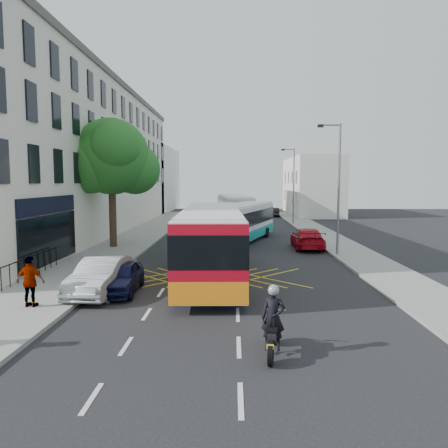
# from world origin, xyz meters

# --- Properties ---
(ground) EXTENTS (120.00, 120.00, 0.00)m
(ground) POSITION_xyz_m (0.00, 0.00, 0.00)
(ground) COLOR black
(ground) RESTS_ON ground
(pavement_left) EXTENTS (5.00, 70.00, 0.15)m
(pavement_left) POSITION_xyz_m (-8.50, 15.00, 0.07)
(pavement_left) COLOR gray
(pavement_left) RESTS_ON ground
(pavement_right) EXTENTS (3.00, 70.00, 0.15)m
(pavement_right) POSITION_xyz_m (7.50, 15.00, 0.07)
(pavement_right) COLOR gray
(pavement_right) RESTS_ON ground
(terrace_main) EXTENTS (8.30, 45.00, 13.50)m
(terrace_main) POSITION_xyz_m (-14.00, 24.49, 6.76)
(terrace_main) COLOR beige
(terrace_main) RESTS_ON ground
(terrace_far) EXTENTS (8.00, 20.00, 10.00)m
(terrace_far) POSITION_xyz_m (-14.00, 55.00, 5.00)
(terrace_far) COLOR silver
(terrace_far) RESTS_ON ground
(building_right) EXTENTS (6.00, 18.00, 8.00)m
(building_right) POSITION_xyz_m (11.00, 48.00, 4.00)
(building_right) COLOR silver
(building_right) RESTS_ON ground
(street_tree) EXTENTS (6.30, 5.70, 8.80)m
(street_tree) POSITION_xyz_m (-8.51, 14.97, 6.29)
(street_tree) COLOR #382619
(street_tree) RESTS_ON pavement_left
(lamp_near) EXTENTS (1.45, 0.15, 8.00)m
(lamp_near) POSITION_xyz_m (6.20, 12.00, 4.62)
(lamp_near) COLOR slate
(lamp_near) RESTS_ON pavement_right
(lamp_far) EXTENTS (1.45, 0.15, 8.00)m
(lamp_far) POSITION_xyz_m (6.20, 32.00, 4.62)
(lamp_far) COLOR slate
(lamp_far) RESTS_ON pavement_right
(railings) EXTENTS (0.08, 5.60, 1.14)m
(railings) POSITION_xyz_m (-9.70, 5.30, 0.72)
(railings) COLOR black
(railings) RESTS_ON pavement_left
(bus_near) EXTENTS (3.30, 12.13, 3.39)m
(bus_near) POSITION_xyz_m (-1.20, 5.70, 1.78)
(bus_near) COLOR silver
(bus_near) RESTS_ON ground
(bus_mid) EXTENTS (5.47, 10.65, 2.93)m
(bus_mid) POSITION_xyz_m (0.63, 18.85, 1.54)
(bus_mid) COLOR silver
(bus_mid) RESTS_ON ground
(bus_far) EXTENTS (3.93, 11.66, 3.22)m
(bus_far) POSITION_xyz_m (-0.03, 30.22, 1.69)
(bus_far) COLOR silver
(bus_far) RESTS_ON ground
(motorbike) EXTENTS (0.75, 2.16, 1.93)m
(motorbike) POSITION_xyz_m (0.91, -3.51, 0.91)
(motorbike) COLOR black
(motorbike) RESTS_ON ground
(parked_car_blue) EXTENTS (1.66, 3.91, 1.32)m
(parked_car_blue) POSITION_xyz_m (-4.90, 2.99, 0.66)
(parked_car_blue) COLOR #0D1035
(parked_car_blue) RESTS_ON ground
(parked_car_silver) EXTENTS (1.93, 4.70, 1.51)m
(parked_car_silver) POSITION_xyz_m (-5.60, 2.74, 0.76)
(parked_car_silver) COLOR #ABADB2
(parked_car_silver) RESTS_ON ground
(red_hatchback) EXTENTS (2.18, 5.00, 1.43)m
(red_hatchback) POSITION_xyz_m (5.00, 15.29, 0.72)
(red_hatchback) COLOR #AE0717
(red_hatchback) RESTS_ON ground
(distant_car_grey) EXTENTS (2.22, 4.70, 1.30)m
(distant_car_grey) POSITION_xyz_m (0.70, 38.52, 0.65)
(distant_car_grey) COLOR #44484D
(distant_car_grey) RESTS_ON ground
(distant_car_dark) EXTENTS (1.43, 3.62, 1.17)m
(distant_car_dark) POSITION_xyz_m (5.33, 43.29, 0.59)
(distant_car_dark) COLOR black
(distant_car_dark) RESTS_ON ground
(pedestrian_far) EXTENTS (1.12, 0.58, 1.84)m
(pedestrian_far) POSITION_xyz_m (-7.45, 0.33, 1.07)
(pedestrian_far) COLOR gray
(pedestrian_far) RESTS_ON pavement_left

